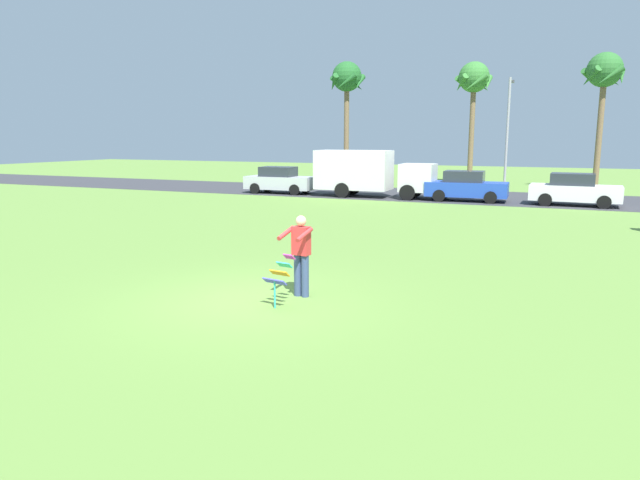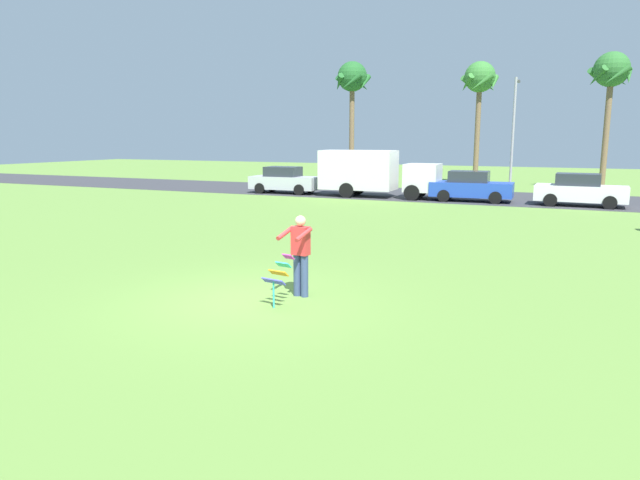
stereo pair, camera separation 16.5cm
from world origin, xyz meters
name	(u,v)px [view 2 (the right image)]	position (x,y,z in m)	size (l,w,h in m)	color
ground_plane	(249,301)	(0.00, 0.00, 0.00)	(120.00, 120.00, 0.00)	olive
road_strip	(459,196)	(0.00, 23.27, 0.01)	(120.00, 8.00, 0.01)	#38383D
person_kite_flyer	(300,253)	(0.83, 0.72, 0.95)	(0.58, 0.69, 1.73)	#384772
kite_held	(279,274)	(0.75, -0.09, 0.66)	(0.53, 0.68, 1.02)	#D83399
parked_car_silver	(285,180)	(-10.01, 20.87, 0.77)	(4.24, 1.91, 1.60)	silver
parked_truck_white_box	(372,172)	(-4.46, 20.87, 1.41)	(6.75, 2.24, 2.62)	silver
parked_car_blue	(471,187)	(1.03, 20.87, 0.77)	(4.26, 1.96, 1.60)	#2347B7
parked_car_white	(580,190)	(6.29, 20.87, 0.77)	(4.26, 1.95, 1.60)	white
palm_tree_left_near	(352,82)	(-8.97, 29.44, 7.23)	(2.58, 2.71, 8.66)	brown
palm_tree_right_near	(480,82)	(-0.45, 31.74, 7.08)	(2.58, 2.71, 8.50)	brown
palm_tree_centre_far	(611,75)	(7.59, 30.13, 7.05)	(2.58, 2.71, 8.46)	brown
streetlight_pole	(514,127)	(2.29, 28.33, 4.00)	(0.24, 1.65, 7.00)	#9E9EA3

